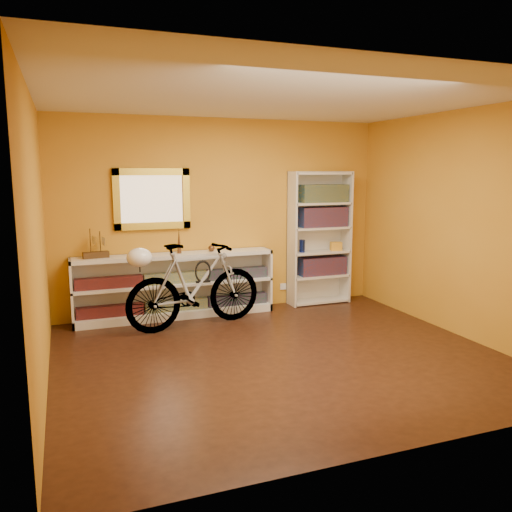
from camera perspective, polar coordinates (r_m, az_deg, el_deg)
name	(u,v)px	position (r m, az deg, el deg)	size (l,w,h in m)	color
floor	(279,356)	(5.50, 2.61, -11.01)	(4.50, 4.00, 0.01)	black
ceiling	(282,97)	(5.20, 2.83, 17.07)	(4.50, 4.00, 0.01)	silver
back_wall	(222,216)	(7.06, -3.72, 4.43)	(4.50, 0.01, 2.60)	orange
left_wall	(37,243)	(4.78, -23.01, 1.31)	(0.01, 4.00, 2.60)	orange
right_wall	(460,224)	(6.42, 21.60, 3.28)	(0.01, 4.00, 2.60)	orange
gilt_mirror	(152,199)	(6.79, -11.38, 6.18)	(0.98, 0.06, 0.78)	olive
wall_socket	(283,286)	(7.52, 3.00, -3.37)	(0.09, 0.01, 0.09)	silver
console_unit	(176,286)	(6.84, -8.86, -3.25)	(2.60, 0.35, 0.85)	silver
cd_row_lower	(176,305)	(6.88, -8.77, -5.35)	(2.50, 0.13, 0.14)	black
cd_row_upper	(176,278)	(6.80, -8.85, -2.38)	(2.50, 0.13, 0.14)	navy
model_ship	(95,243)	(6.62, -17.29, 1.35)	(0.31, 0.12, 0.37)	#3A2410
toy_car	(136,256)	(6.69, -13.05, 0.04)	(0.00, 0.00, 0.00)	black
bronze_ornament	(179,241)	(6.75, -8.48, 1.69)	(0.06, 0.06, 0.33)	#55341D
decorative_orb	(211,248)	(6.87, -4.93, 0.85)	(0.09, 0.09, 0.09)	#55341D
bookcase	(320,238)	(7.48, 7.02, 1.95)	(0.90, 0.30, 1.90)	silver
book_row_a	(322,266)	(7.56, 7.29, -1.07)	(0.70, 0.22, 0.26)	maroon
book_row_b	(323,217)	(7.47, 7.40, 4.29)	(0.70, 0.22, 0.28)	maroon
book_row_c	(324,193)	(7.45, 7.46, 6.86)	(0.70, 0.22, 0.25)	navy
travel_mug	(302,246)	(7.35, 5.10, 1.11)	(0.08, 0.08, 0.18)	navy
red_tin	(307,196)	(7.36, 5.61, 6.58)	(0.14, 0.14, 0.18)	maroon
yellow_bag	(336,246)	(7.58, 8.81, 1.07)	(0.16, 0.11, 0.12)	gold
bicycle	(195,285)	(6.37, -6.71, -3.20)	(1.79, 0.46, 1.05)	silver
helmet	(139,257)	(6.06, -12.72, -0.16)	(0.29, 0.28, 0.22)	white
u_lock	(203,272)	(6.38, -5.87, -1.71)	(0.20, 0.20, 0.02)	black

